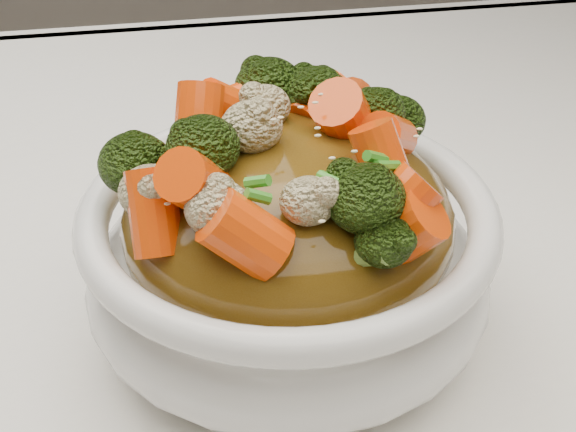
{
  "coord_description": "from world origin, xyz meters",
  "views": [
    {
      "loc": [
        -0.01,
        -0.37,
        1.06
      ],
      "look_at": [
        0.04,
        -0.03,
        0.82
      ],
      "focal_mm": 55.0,
      "sensor_mm": 36.0,
      "label": 1
    }
  ],
  "objects": [
    {
      "name": "cauliflower",
      "position": [
        0.04,
        -0.03,
        0.87
      ],
      "size": [
        0.18,
        0.18,
        0.03
      ],
      "primitive_type": null,
      "rotation": [
        0.0,
        0.0,
        -0.1
      ],
      "color": "beige",
      "rests_on": "sauce_base"
    },
    {
      "name": "sauce_base",
      "position": [
        0.04,
        -0.03,
        0.82
      ],
      "size": [
        0.18,
        0.18,
        0.09
      ],
      "primitive_type": "ellipsoid",
      "rotation": [
        0.0,
        0.0,
        -0.1
      ],
      "color": "#553A0E",
      "rests_on": "bowl"
    },
    {
      "name": "sesame_seeds",
      "position": [
        0.04,
        -0.03,
        0.88
      ],
      "size": [
        0.16,
        0.16,
        0.01
      ],
      "primitive_type": null,
      "rotation": [
        0.0,
        0.0,
        -0.1
      ],
      "color": "beige",
      "rests_on": "sauce_base"
    },
    {
      "name": "carrots",
      "position": [
        0.04,
        -0.03,
        0.88
      ],
      "size": [
        0.18,
        0.18,
        0.05
      ],
      "primitive_type": null,
      "rotation": [
        0.0,
        0.0,
        -0.1
      ],
      "color": "#FB4A08",
      "rests_on": "sauce_base"
    },
    {
      "name": "bowl",
      "position": [
        0.04,
        -0.03,
        0.79
      ],
      "size": [
        0.22,
        0.22,
        0.08
      ],
      "primitive_type": null,
      "rotation": [
        0.0,
        0.0,
        -0.1
      ],
      "color": "white",
      "rests_on": "tablecloth"
    },
    {
      "name": "tablecloth",
      "position": [
        0.0,
        0.0,
        0.73
      ],
      "size": [
        1.2,
        0.8,
        0.04
      ],
      "primitive_type": "cube",
      "color": "white",
      "rests_on": "dining_table"
    },
    {
      "name": "broccoli",
      "position": [
        0.04,
        -0.03,
        0.88
      ],
      "size": [
        0.18,
        0.18,
        0.04
      ],
      "primitive_type": null,
      "rotation": [
        0.0,
        0.0,
        -0.1
      ],
      "color": "black",
      "rests_on": "sauce_base"
    },
    {
      "name": "scallions",
      "position": [
        0.04,
        -0.03,
        0.88
      ],
      "size": [
        0.13,
        0.13,
        0.02
      ],
      "primitive_type": null,
      "rotation": [
        0.0,
        0.0,
        -0.1
      ],
      "color": "#358A1F",
      "rests_on": "sauce_base"
    }
  ]
}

